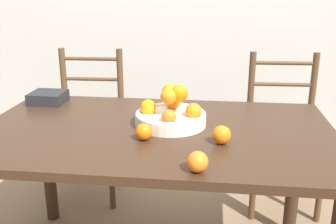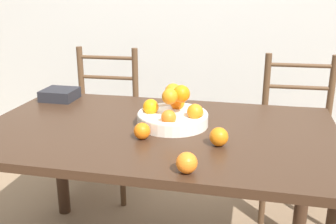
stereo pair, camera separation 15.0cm
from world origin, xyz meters
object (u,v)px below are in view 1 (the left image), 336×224
at_px(orange_loose_2, 144,132).
at_px(chair_right, 283,133).
at_px(orange_loose_0, 198,162).
at_px(chair_left, 89,125).
at_px(fruit_bowl, 171,114).
at_px(orange_loose_1, 222,135).
at_px(book_stack, 48,97).

distance_m(orange_loose_2, chair_right, 1.16).
xyz_separation_m(orange_loose_0, orange_loose_2, (-0.23, 0.26, -0.00)).
distance_m(orange_loose_0, chair_right, 1.27).
bearing_deg(chair_left, orange_loose_0, -58.63).
xyz_separation_m(chair_left, chair_right, (1.22, -0.00, 0.00)).
distance_m(fruit_bowl, orange_loose_2, 0.21).
xyz_separation_m(orange_loose_0, orange_loose_1, (0.08, 0.25, 0.00)).
bearing_deg(orange_loose_0, book_stack, 139.04).
height_order(orange_loose_1, chair_left, chair_left).
relative_size(orange_loose_1, chair_right, 0.08).
bearing_deg(orange_loose_2, chair_left, 121.09).
relative_size(fruit_bowl, orange_loose_2, 4.62).
relative_size(fruit_bowl, orange_loose_1, 4.27).
bearing_deg(orange_loose_1, book_stack, 153.06).
distance_m(fruit_bowl, chair_left, 0.98).
height_order(orange_loose_1, chair_right, chair_right).
height_order(fruit_bowl, chair_right, chair_right).
xyz_separation_m(orange_loose_1, orange_loose_2, (-0.31, 0.00, -0.00)).
xyz_separation_m(fruit_bowl, chair_right, (0.61, 0.69, -0.33)).
bearing_deg(fruit_bowl, orange_loose_0, -72.61).
bearing_deg(orange_loose_0, orange_loose_2, 131.34).
height_order(orange_loose_0, orange_loose_1, orange_loose_1).
distance_m(fruit_bowl, orange_loose_0, 0.47).
height_order(orange_loose_1, book_stack, orange_loose_1).
distance_m(chair_left, chair_right, 1.22).
distance_m(orange_loose_1, orange_loose_2, 0.31).
bearing_deg(chair_right, fruit_bowl, -134.14).
relative_size(orange_loose_1, orange_loose_2, 1.08).
relative_size(orange_loose_2, chair_left, 0.07).
relative_size(chair_left, book_stack, 5.41).
relative_size(orange_loose_1, chair_left, 0.08).
xyz_separation_m(fruit_bowl, orange_loose_2, (-0.09, -0.19, -0.02)).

